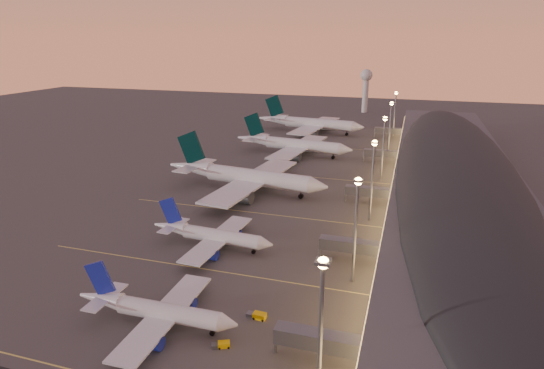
# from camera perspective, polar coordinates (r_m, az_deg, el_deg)

# --- Properties ---
(ground) EXTENTS (700.00, 700.00, 0.00)m
(ground) POSITION_cam_1_polar(r_m,az_deg,el_deg) (120.90, -7.36, -9.40)
(ground) COLOR #43413E
(airliner_narrow_south) EXTENTS (35.19, 31.32, 12.62)m
(airliner_narrow_south) POSITION_cam_1_polar(r_m,az_deg,el_deg) (97.12, -14.40, -15.07)
(airliner_narrow_south) COLOR silver
(airliner_narrow_south) RESTS_ON ground
(airliner_narrow_north) EXTENTS (36.42, 32.56, 13.01)m
(airliner_narrow_north) POSITION_cam_1_polar(r_m,az_deg,el_deg) (127.02, -7.62, -6.33)
(airliner_narrow_north) COLOR silver
(airliner_narrow_north) RESTS_ON ground
(airliner_wide_near) EXTENTS (66.22, 60.77, 21.18)m
(airliner_wide_near) POSITION_cam_1_polar(r_m,az_deg,el_deg) (171.13, -3.52, 1.02)
(airliner_wide_near) COLOR silver
(airliner_wide_near) RESTS_ON ground
(airliner_wide_mid) EXTENTS (60.85, 55.92, 19.48)m
(airliner_wide_mid) POSITION_cam_1_polar(r_m,az_deg,el_deg) (224.81, 2.59, 5.05)
(airliner_wide_mid) COLOR silver
(airliner_wide_mid) RESTS_ON ground
(airliner_wide_far) EXTENTS (67.54, 62.06, 21.62)m
(airliner_wide_far) POSITION_cam_1_polar(r_m,az_deg,el_deg) (278.86, 4.74, 7.66)
(airliner_wide_far) COLOR silver
(airliner_wide_far) RESTS_ON ground
(terminal_building) EXTENTS (56.35, 255.00, 17.46)m
(terminal_building) POSITION_cam_1_polar(r_m,az_deg,el_deg) (176.50, 21.72, 1.40)
(terminal_building) COLOR #4A4B4F
(terminal_building) RESTS_ON ground
(light_masts) EXTENTS (2.20, 217.20, 25.90)m
(light_masts) POSITION_cam_1_polar(r_m,az_deg,el_deg) (166.72, 13.36, 4.41)
(light_masts) COLOR slate
(light_masts) RESTS_ON ground
(radar_tower) EXTENTS (9.00, 9.00, 32.50)m
(radar_tower) POSITION_cam_1_polar(r_m,az_deg,el_deg) (360.45, 11.71, 12.31)
(radar_tower) COLOR silver
(radar_tower) RESTS_ON ground
(lane_markings) EXTENTS (90.00, 180.36, 0.00)m
(lane_markings) POSITION_cam_1_polar(r_m,az_deg,el_deg) (154.86, -1.26, -2.94)
(lane_markings) COLOR #D8C659
(lane_markings) RESTS_ON ground
(baggage_tug_a) EXTENTS (3.68, 2.63, 1.02)m
(baggage_tug_a) POSITION_cam_1_polar(r_m,az_deg,el_deg) (90.69, -6.35, -19.36)
(baggage_tug_a) COLOR #F1BC04
(baggage_tug_a) RESTS_ON ground
(baggage_tug_b) EXTENTS (4.20, 2.01, 1.22)m
(baggage_tug_b) POSITION_cam_1_polar(r_m,az_deg,el_deg) (97.69, -1.87, -16.12)
(baggage_tug_b) COLOR #F1BC04
(baggage_tug_b) RESTS_ON ground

